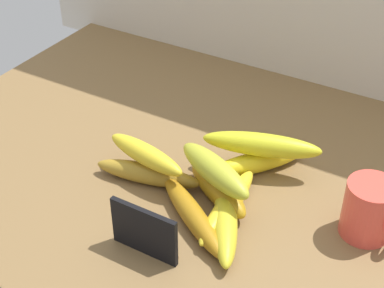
{
  "coord_description": "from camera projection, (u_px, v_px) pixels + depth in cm",
  "views": [
    {
      "loc": [
        39.61,
        -71.66,
        67.51
      ],
      "look_at": [
        -1.67,
        -1.0,
        8.0
      ],
      "focal_mm": 54.97,
      "sensor_mm": 36.0,
      "label": 1
    }
  ],
  "objects": [
    {
      "name": "coffee_mug",
      "position": [
        371.0,
        210.0,
        0.88
      ],
      "size": [
        9.24,
        7.74,
        9.32
      ],
      "color": "#E1493D",
      "rests_on": "counter_top"
    },
    {
      "name": "banana_5",
      "position": [
        192.0,
        215.0,
        0.92
      ],
      "size": [
        18.96,
        14.4,
        3.48
      ],
      "primitive_type": "ellipsoid",
      "rotation": [
        0.0,
        0.0,
        2.55
      ],
      "color": "#A47014",
      "rests_on": "counter_top"
    },
    {
      "name": "banana_4",
      "position": [
        225.0,
        222.0,
        0.9
      ],
      "size": [
        12.26,
        18.47,
        3.71
      ],
      "primitive_type": "ellipsoid",
      "rotation": [
        0.0,
        0.0,
        5.21
      ],
      "color": "gold",
      "rests_on": "counter_top"
    },
    {
      "name": "banana_1",
      "position": [
        148.0,
        174.0,
        1.0
      ],
      "size": [
        19.03,
        7.61,
        3.62
      ],
      "primitive_type": "ellipsoid",
      "rotation": [
        0.0,
        0.0,
        0.22
      ],
      "color": "olive",
      "rests_on": "counter_top"
    },
    {
      "name": "chalkboard_sign",
      "position": [
        145.0,
        233.0,
        0.85
      ],
      "size": [
        11.0,
        1.8,
        8.4
      ],
      "color": "black",
      "rests_on": "counter_top"
    },
    {
      "name": "banana_0",
      "position": [
        255.0,
        163.0,
        1.02
      ],
      "size": [
        14.65,
        16.96,
        3.71
      ],
      "primitive_type": "ellipsoid",
      "rotation": [
        0.0,
        0.0,
        0.89
      ],
      "color": "yellow",
      "rests_on": "counter_top"
    },
    {
      "name": "banana_8",
      "position": [
        215.0,
        170.0,
        0.93
      ],
      "size": [
        16.63,
        10.63,
        4.31
      ],
      "primitive_type": "ellipsoid",
      "rotation": [
        0.0,
        0.0,
        5.86
      ],
      "color": "gold",
      "rests_on": "banana_3"
    },
    {
      "name": "banana_3",
      "position": [
        218.0,
        189.0,
        0.96
      ],
      "size": [
        15.51,
        11.54,
        4.31
      ],
      "primitive_type": "ellipsoid",
      "rotation": [
        0.0,
        0.0,
        5.75
      ],
      "color": "#B18416",
      "rests_on": "counter_top"
    },
    {
      "name": "banana_7",
      "position": [
        146.0,
        154.0,
        0.98
      ],
      "size": [
        16.61,
        6.52,
        3.54
      ],
      "primitive_type": "ellipsoid",
      "rotation": [
        0.0,
        0.0,
        -0.19
      ],
      "color": "yellow",
      "rests_on": "banana_1"
    },
    {
      "name": "banana_6",
      "position": [
        262.0,
        145.0,
        1.0
      ],
      "size": [
        20.61,
        10.19,
        4.05
      ],
      "primitive_type": "ellipsoid",
      "rotation": [
        0.0,
        0.0,
        0.32
      ],
      "color": "gold",
      "rests_on": "banana_0"
    },
    {
      "name": "counter_top",
      "position": [
        203.0,
        173.0,
        1.05
      ],
      "size": [
        110.0,
        76.0,
        3.0
      ],
      "primitive_type": "cube",
      "color": "brown",
      "rests_on": "ground"
    },
    {
      "name": "banana_2",
      "position": [
        228.0,
        206.0,
        0.93
      ],
      "size": [
        4.51,
        19.56,
        3.43
      ],
      "primitive_type": "ellipsoid",
      "rotation": [
        0.0,
        0.0,
        1.63
      ],
      "color": "yellow",
      "rests_on": "counter_top"
    }
  ]
}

